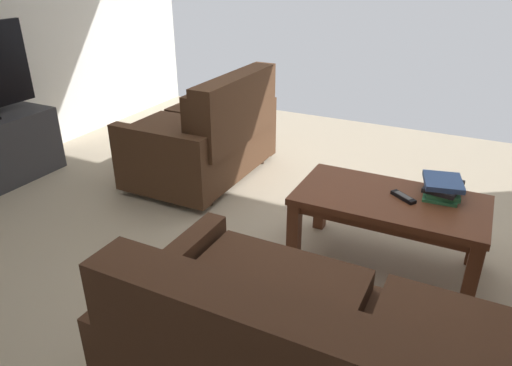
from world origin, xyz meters
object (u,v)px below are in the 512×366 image
Objects in this scene: loveseat_near at (208,135)px; coffee_table at (389,208)px; book_stack at (443,187)px; tv_remote at (403,197)px.

coffee_table is (-1.59, 0.61, 0.01)m from loveseat_near.
loveseat_near reaches higher than coffee_table.
loveseat_near is 4.31× the size of book_stack.
loveseat_near is at bearing -19.82° from tv_remote.
coffee_table is 0.11m from tv_remote.
loveseat_near is at bearing -13.96° from book_stack.
loveseat_near is 1.76m from tv_remote.
tv_remote is (-0.07, -0.02, 0.08)m from coffee_table.
coffee_table is at bearing 31.60° from book_stack.
coffee_table is 6.78× the size of tv_remote.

